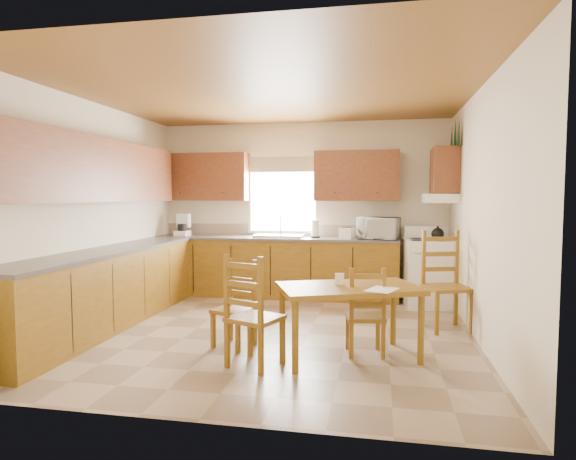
% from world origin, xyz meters
% --- Properties ---
extents(floor, '(4.50, 4.50, 0.00)m').
position_xyz_m(floor, '(0.00, 0.00, 0.00)').
color(floor, '#937B60').
rests_on(floor, ground).
extents(ceiling, '(4.50, 4.50, 0.00)m').
position_xyz_m(ceiling, '(0.00, 0.00, 2.70)').
color(ceiling, brown).
rests_on(ceiling, floor).
extents(wall_left, '(4.50, 4.50, 0.00)m').
position_xyz_m(wall_left, '(-2.25, 0.00, 1.35)').
color(wall_left, beige).
rests_on(wall_left, floor).
extents(wall_right, '(4.50, 4.50, 0.00)m').
position_xyz_m(wall_right, '(2.25, 0.00, 1.35)').
color(wall_right, beige).
rests_on(wall_right, floor).
extents(wall_back, '(4.50, 4.50, 0.00)m').
position_xyz_m(wall_back, '(0.00, 2.25, 1.35)').
color(wall_back, beige).
rests_on(wall_back, floor).
extents(wall_front, '(4.50, 4.50, 0.00)m').
position_xyz_m(wall_front, '(0.00, -2.25, 1.35)').
color(wall_front, beige).
rests_on(wall_front, floor).
extents(lower_cab_back, '(3.75, 0.60, 0.88)m').
position_xyz_m(lower_cab_back, '(-0.38, 1.95, 0.44)').
color(lower_cab_back, brown).
rests_on(lower_cab_back, floor).
extents(lower_cab_left, '(0.60, 3.60, 0.88)m').
position_xyz_m(lower_cab_left, '(-1.95, -0.15, 0.44)').
color(lower_cab_left, brown).
rests_on(lower_cab_left, floor).
extents(counter_back, '(3.75, 0.63, 0.04)m').
position_xyz_m(counter_back, '(-0.38, 1.95, 0.90)').
color(counter_back, '#534B47').
rests_on(counter_back, lower_cab_back).
extents(counter_left, '(0.63, 3.60, 0.04)m').
position_xyz_m(counter_left, '(-1.95, -0.15, 0.90)').
color(counter_left, '#534B47').
rests_on(counter_left, lower_cab_left).
extents(backsplash, '(3.75, 0.01, 0.18)m').
position_xyz_m(backsplash, '(-0.38, 2.24, 1.01)').
color(backsplash, gray).
rests_on(backsplash, counter_back).
extents(upper_cab_back_left, '(1.41, 0.33, 0.75)m').
position_xyz_m(upper_cab_back_left, '(-1.55, 2.08, 1.85)').
color(upper_cab_back_left, brown).
rests_on(upper_cab_back_left, wall_back).
extents(upper_cab_back_right, '(1.25, 0.33, 0.75)m').
position_xyz_m(upper_cab_back_right, '(0.86, 2.08, 1.85)').
color(upper_cab_back_right, brown).
rests_on(upper_cab_back_right, wall_back).
extents(upper_cab_left, '(0.33, 3.60, 0.75)m').
position_xyz_m(upper_cab_left, '(-2.08, -0.15, 1.85)').
color(upper_cab_left, brown).
rests_on(upper_cab_left, wall_left).
extents(upper_cab_stove, '(0.33, 0.62, 0.62)m').
position_xyz_m(upper_cab_stove, '(2.08, 1.65, 1.90)').
color(upper_cab_stove, brown).
rests_on(upper_cab_stove, wall_right).
extents(range_hood, '(0.44, 0.62, 0.12)m').
position_xyz_m(range_hood, '(2.03, 1.65, 1.52)').
color(range_hood, white).
rests_on(range_hood, wall_right).
extents(window_frame, '(1.13, 0.02, 1.18)m').
position_xyz_m(window_frame, '(-0.30, 2.22, 1.55)').
color(window_frame, white).
rests_on(window_frame, wall_back).
extents(window_pane, '(1.05, 0.01, 1.10)m').
position_xyz_m(window_pane, '(-0.30, 2.21, 1.55)').
color(window_pane, white).
rests_on(window_pane, wall_back).
extents(window_valance, '(1.19, 0.01, 0.24)m').
position_xyz_m(window_valance, '(-0.30, 2.19, 2.05)').
color(window_valance, '#485E2E').
rests_on(window_valance, wall_back).
extents(sink_basin, '(0.75, 0.45, 0.04)m').
position_xyz_m(sink_basin, '(-0.30, 1.95, 0.94)').
color(sink_basin, silver).
rests_on(sink_basin, counter_back).
extents(pine_decal_a, '(0.22, 0.22, 0.36)m').
position_xyz_m(pine_decal_a, '(2.21, 1.33, 2.38)').
color(pine_decal_a, black).
rests_on(pine_decal_a, wall_right).
extents(pine_decal_b, '(0.22, 0.22, 0.36)m').
position_xyz_m(pine_decal_b, '(2.21, 1.65, 2.42)').
color(pine_decal_b, black).
rests_on(pine_decal_b, wall_right).
extents(pine_decal_c, '(0.22, 0.22, 0.36)m').
position_xyz_m(pine_decal_c, '(2.21, 1.97, 2.38)').
color(pine_decal_c, black).
rests_on(pine_decal_c, wall_right).
extents(stove, '(0.68, 0.70, 0.92)m').
position_xyz_m(stove, '(1.88, 1.69, 0.46)').
color(stove, white).
rests_on(stove, floor).
extents(coffeemaker, '(0.19, 0.23, 0.31)m').
position_xyz_m(coffeemaker, '(-1.88, 1.94, 1.08)').
color(coffeemaker, white).
rests_on(coffeemaker, counter_back).
extents(paper_towel, '(0.12, 0.12, 0.27)m').
position_xyz_m(paper_towel, '(0.25, 1.99, 1.05)').
color(paper_towel, white).
rests_on(paper_towel, counter_back).
extents(toaster, '(0.23, 0.19, 0.16)m').
position_xyz_m(toaster, '(0.74, 1.85, 1.00)').
color(toaster, white).
rests_on(toaster, counter_back).
extents(microwave, '(0.61, 0.50, 0.32)m').
position_xyz_m(microwave, '(1.20, 1.90, 1.08)').
color(microwave, white).
rests_on(microwave, counter_back).
extents(dining_table, '(1.48, 1.17, 0.70)m').
position_xyz_m(dining_table, '(0.93, -0.71, 0.35)').
color(dining_table, brown).
rests_on(dining_table, floor).
extents(chair_near_left, '(0.55, 0.54, 1.02)m').
position_xyz_m(chair_near_left, '(0.11, -1.10, 0.51)').
color(chair_near_left, brown).
rests_on(chair_near_left, floor).
extents(chair_near_right, '(0.42, 0.40, 0.86)m').
position_xyz_m(chair_near_right, '(1.08, -0.57, 0.43)').
color(chair_near_right, brown).
rests_on(chair_near_right, floor).
extents(chair_far_left, '(0.47, 0.46, 0.88)m').
position_xyz_m(chair_far_left, '(-0.25, -0.59, 0.44)').
color(chair_far_left, brown).
rests_on(chair_far_left, floor).
extents(chair_far_right, '(0.59, 0.58, 1.13)m').
position_xyz_m(chair_far_right, '(1.99, 0.48, 0.57)').
color(chair_far_right, brown).
rests_on(chair_far_right, floor).
extents(table_paper, '(0.33, 0.37, 0.00)m').
position_xyz_m(table_paper, '(1.24, -0.85, 0.70)').
color(table_paper, white).
rests_on(table_paper, dining_table).
extents(table_card, '(0.09, 0.03, 0.11)m').
position_xyz_m(table_card, '(0.84, -0.68, 0.75)').
color(table_card, white).
rests_on(table_card, dining_table).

